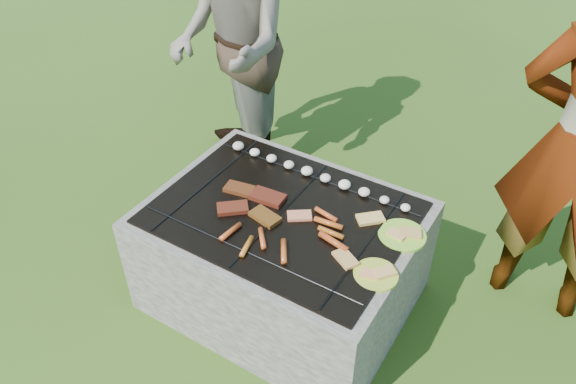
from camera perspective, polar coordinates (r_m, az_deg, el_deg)
name	(u,v)px	position (r m, az deg, el deg)	size (l,w,h in m)	color
lawn	(283,295)	(3.17, -0.48, -10.40)	(60.00, 60.00, 0.00)	#274511
fire_pit	(283,259)	(2.96, -0.51, -6.83)	(1.30, 1.00, 0.62)	#A19A8F
mushrooms	(309,172)	(2.95, 2.17, 2.05)	(1.06, 0.06, 0.05)	beige
pork_slabs	(253,202)	(2.78, -3.58, -1.01)	(0.39, 0.30, 0.03)	brown
sausages	(297,235)	(2.59, 0.94, -4.42)	(0.54, 0.47, 0.03)	#E74A26
bread_on_grate	(341,230)	(2.64, 5.46, -3.83)	(0.46, 0.43, 0.02)	tan
plate_far	(403,235)	(2.67, 11.56, -4.30)	(0.25, 0.25, 0.03)	#CCFF3C
plate_near	(376,274)	(2.47, 8.98, -8.26)	(0.25, 0.25, 0.03)	yellow
bystander	(229,45)	(3.57, -6.06, 14.61)	(0.92, 0.72, 1.89)	#A09585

